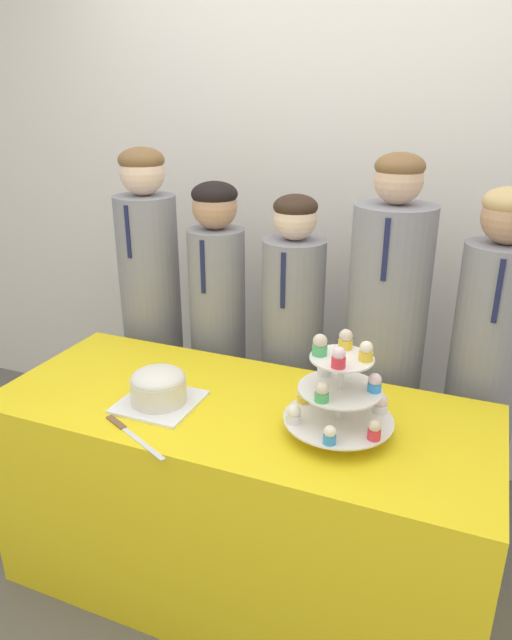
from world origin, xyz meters
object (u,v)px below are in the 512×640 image
round_cake (158,387)px  cake_knife (125,430)px  student_2 (292,364)px  student_1 (218,344)px  student_0 (153,324)px  student_3 (382,365)px  student_4 (482,388)px  cupcake_stand (339,391)px

round_cake → cake_knife: (-0.01, -0.18, -0.06)m
student_2 → student_1: bearing=-180.0°
student_0 → student_3: (1.06, 0.00, -0.01)m
student_0 → student_3: size_ratio=0.99×
student_3 → student_4: (0.38, -0.00, -0.03)m
cake_knife → student_3: bearing=78.2°
student_1 → student_4: size_ratio=0.97×
cake_knife → student_2: bearing=98.4°
student_1 → student_2: (0.35, 0.00, -0.03)m
round_cake → student_3: size_ratio=0.16×
cupcake_stand → cake_knife: bearing=-158.5°
student_3 → student_1: bearing=-180.0°
cake_knife → student_0: student_0 is taller
student_3 → cake_knife: bearing=-127.3°
cupcake_stand → student_0: 1.20m
cupcake_stand → student_3: 0.62m
student_0 → student_3: student_3 is taller
student_3 → cupcake_stand: bearing=-92.8°
cake_knife → student_4: size_ratio=0.20×
cake_knife → student_2: (0.26, 0.84, -0.10)m
student_4 → cake_knife: bearing=-140.5°
round_cake → student_0: student_0 is taller
cupcake_stand → student_0: bearing=150.0°
cake_knife → student_2: 0.88m
cupcake_stand → student_2: student_2 is taller
cake_knife → student_2: student_2 is taller
cake_knife → student_4: bearing=65.0°
student_1 → student_2: 0.35m
student_3 → student_4: bearing=-0.0°
cake_knife → student_4: student_4 is taller
round_cake → student_2: bearing=69.2°
round_cake → student_3: student_3 is taller
student_0 → student_1: student_0 is taller
cake_knife → student_1: bearing=121.6°
student_1 → student_0: bearing=180.0°
cake_knife → student_0: 0.94m
round_cake → student_2: student_2 is taller
cake_knife → student_4: (1.01, 0.84, -0.06)m
student_2 → student_4: student_4 is taller
student_1 → student_2: bearing=0.0°
cake_knife → student_0: (-0.42, 0.84, -0.02)m
cake_knife → student_3: size_ratio=0.19×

